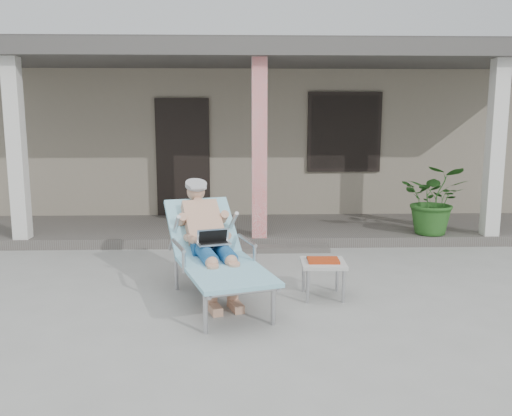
{
  "coord_description": "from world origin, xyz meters",
  "views": [
    {
      "loc": [
        -0.31,
        -5.78,
        1.94
      ],
      "look_at": [
        -0.1,
        0.6,
        0.85
      ],
      "focal_mm": 38.0,
      "sensor_mm": 36.0,
      "label": 1
    }
  ],
  "objects": [
    {
      "name": "porch_deck",
      "position": [
        0.0,
        3.0,
        0.07
      ],
      "size": [
        10.0,
        2.0,
        0.15
      ],
      "primitive_type": "cube",
      "color": "#605B56",
      "rests_on": "ground"
    },
    {
      "name": "side_table",
      "position": [
        0.6,
        -0.18,
        0.36
      ],
      "size": [
        0.49,
        0.49,
        0.42
      ],
      "rotation": [
        0.0,
        0.0,
        -0.04
      ],
      "color": "beige",
      "rests_on": "ground"
    },
    {
      "name": "porch_step",
      "position": [
        0.0,
        1.85,
        0.04
      ],
      "size": [
        2.0,
        0.3,
        0.07
      ],
      "primitive_type": "cube",
      "color": "#605B56",
      "rests_on": "ground"
    },
    {
      "name": "porch_overhang",
      "position": [
        0.0,
        2.95,
        2.79
      ],
      "size": [
        10.0,
        2.3,
        2.85
      ],
      "color": "silver",
      "rests_on": "porch_deck"
    },
    {
      "name": "house",
      "position": [
        0.0,
        6.5,
        1.67
      ],
      "size": [
        10.4,
        5.4,
        3.3
      ],
      "color": "gray",
      "rests_on": "ground"
    },
    {
      "name": "potted_palm",
      "position": [
        2.67,
        2.25,
        0.68
      ],
      "size": [
        1.21,
        1.14,
        1.07
      ],
      "primitive_type": "imported",
      "rotation": [
        0.0,
        0.0,
        -0.4
      ],
      "color": "#26591E",
      "rests_on": "porch_deck"
    },
    {
      "name": "ground",
      "position": [
        0.0,
        0.0,
        0.0
      ],
      "size": [
        60.0,
        60.0,
        0.0
      ],
      "primitive_type": "plane",
      "color": "#9E9E99",
      "rests_on": "ground"
    },
    {
      "name": "lounger",
      "position": [
        -0.59,
        -0.11,
        0.8
      ],
      "size": [
        1.3,
        2.07,
        1.3
      ],
      "rotation": [
        0.0,
        0.0,
        0.31
      ],
      "color": "#B7B7BC",
      "rests_on": "ground"
    }
  ]
}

